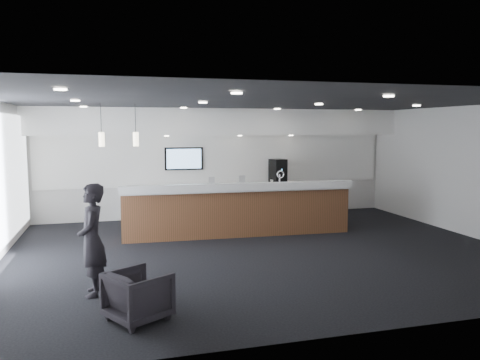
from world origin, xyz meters
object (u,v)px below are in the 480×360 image
object	(u,v)px
coffee_machine	(278,171)
armchair	(138,296)
service_counter	(237,210)
lounge_guest	(92,240)

from	to	relation	value
coffee_machine	armchair	distance (m)	7.83
service_counter	lounge_guest	world-z (taller)	lounge_guest
armchair	service_counter	bearing A→B (deg)	-60.42
lounge_guest	coffee_machine	bearing A→B (deg)	138.57
service_counter	armchair	xyz separation A→B (m)	(-2.51, -4.42, -0.25)
service_counter	coffee_machine	size ratio (longest dim) A/B	8.16
coffee_machine	armchair	world-z (taller)	coffee_machine
coffee_machine	service_counter	bearing A→B (deg)	-142.67
coffee_machine	armchair	xyz separation A→B (m)	(-4.26, -6.50, -0.95)
service_counter	lounge_guest	xyz separation A→B (m)	(-3.11, -3.28, 0.26)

